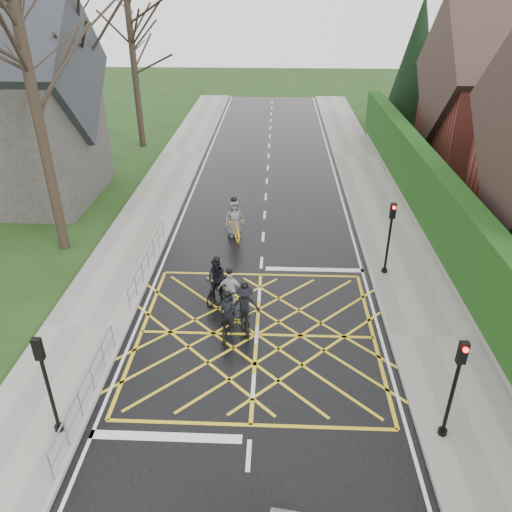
# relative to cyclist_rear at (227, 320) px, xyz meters

# --- Properties ---
(ground) EXTENTS (120.00, 120.00, 0.00)m
(ground) POSITION_rel_cyclist_rear_xyz_m (1.00, -0.02, -0.55)
(ground) COLOR black
(ground) RESTS_ON ground
(road) EXTENTS (9.00, 80.00, 0.01)m
(road) POSITION_rel_cyclist_rear_xyz_m (1.00, -0.02, -0.55)
(road) COLOR black
(road) RESTS_ON ground
(sidewalk_right) EXTENTS (3.00, 80.00, 0.15)m
(sidewalk_right) POSITION_rel_cyclist_rear_xyz_m (7.00, -0.02, -0.48)
(sidewalk_right) COLOR gray
(sidewalk_right) RESTS_ON ground
(sidewalk_left) EXTENTS (3.00, 80.00, 0.15)m
(sidewalk_left) POSITION_rel_cyclist_rear_xyz_m (-5.00, -0.02, -0.48)
(sidewalk_left) COLOR gray
(sidewalk_left) RESTS_ON ground
(stone_wall) EXTENTS (0.50, 38.00, 0.70)m
(stone_wall) POSITION_rel_cyclist_rear_xyz_m (8.75, 5.98, -0.20)
(stone_wall) COLOR slate
(stone_wall) RESTS_ON ground
(hedge) EXTENTS (0.90, 38.00, 2.80)m
(hedge) POSITION_rel_cyclist_rear_xyz_m (8.75, 5.98, 1.55)
(hedge) COLOR #14370F
(hedge) RESTS_ON stone_wall
(house_far) EXTENTS (9.80, 8.80, 10.30)m
(house_far) POSITION_rel_cyclist_rear_xyz_m (15.75, 17.98, 3.81)
(house_far) COLOR maroon
(house_far) RESTS_ON ground
(conifer) EXTENTS (4.60, 4.60, 10.00)m
(conifer) POSITION_rel_cyclist_rear_xyz_m (11.75, 25.98, 4.44)
(conifer) COLOR black
(conifer) RESTS_ON ground
(church) EXTENTS (8.80, 7.80, 11.00)m
(church) POSITION_rel_cyclist_rear_xyz_m (-12.54, 11.98, 4.37)
(church) COLOR #2D2B28
(church) RESTS_ON ground
(tree_near) EXTENTS (9.24, 9.24, 11.44)m
(tree_near) POSITION_rel_cyclist_rear_xyz_m (-8.00, 5.98, 7.36)
(tree_near) COLOR black
(tree_near) RESTS_ON ground
(tree_mid) EXTENTS (10.08, 10.08, 12.48)m
(tree_mid) POSITION_rel_cyclist_rear_xyz_m (-9.00, 13.98, 8.08)
(tree_mid) COLOR black
(tree_mid) RESTS_ON ground
(tree_far) EXTENTS (8.40, 8.40, 10.40)m
(tree_far) POSITION_rel_cyclist_rear_xyz_m (-8.30, 21.98, 6.64)
(tree_far) COLOR black
(tree_far) RESTS_ON ground
(railing_south) EXTENTS (0.05, 5.04, 1.03)m
(railing_south) POSITION_rel_cyclist_rear_xyz_m (-3.65, -3.52, 0.23)
(railing_south) COLOR slate
(railing_south) RESTS_ON ground
(railing_north) EXTENTS (0.05, 6.04, 1.03)m
(railing_north) POSITION_rel_cyclist_rear_xyz_m (-3.65, 3.98, 0.23)
(railing_north) COLOR slate
(railing_north) RESTS_ON ground
(traffic_light_ne) EXTENTS (0.24, 0.31, 3.21)m
(traffic_light_ne) POSITION_rel_cyclist_rear_xyz_m (6.10, 4.17, 1.11)
(traffic_light_ne) COLOR black
(traffic_light_ne) RESTS_ON ground
(traffic_light_se) EXTENTS (0.24, 0.31, 3.21)m
(traffic_light_se) POSITION_rel_cyclist_rear_xyz_m (6.10, -4.23, 1.11)
(traffic_light_se) COLOR black
(traffic_light_se) RESTS_ON ground
(traffic_light_sw) EXTENTS (0.24, 0.31, 3.21)m
(traffic_light_sw) POSITION_rel_cyclist_rear_xyz_m (-4.10, -4.52, 1.11)
(traffic_light_sw) COLOR black
(traffic_light_sw) RESTS_ON ground
(cyclist_rear) EXTENTS (0.71, 1.79, 1.71)m
(cyclist_rear) POSITION_rel_cyclist_rear_xyz_m (0.00, 0.00, 0.00)
(cyclist_rear) COLOR black
(cyclist_rear) RESTS_ON ground
(cyclist_back) EXTENTS (1.09, 1.88, 1.82)m
(cyclist_back) POSITION_rel_cyclist_rear_xyz_m (-0.58, 2.15, 0.13)
(cyclist_back) COLOR black
(cyclist_back) RESTS_ON ground
(cyclist_mid) EXTENTS (1.17, 1.93, 1.79)m
(cyclist_mid) POSITION_rel_cyclist_rear_xyz_m (0.56, 0.43, 0.10)
(cyclist_mid) COLOR black
(cyclist_mid) RESTS_ON ground
(cyclist_front) EXTENTS (0.91, 1.68, 1.68)m
(cyclist_front) POSITION_rel_cyclist_rear_xyz_m (-0.06, 1.53, 0.06)
(cyclist_front) COLOR black
(cyclist_front) RESTS_ON ground
(cyclist_lead) EXTENTS (1.33, 2.16, 1.98)m
(cyclist_lead) POSITION_rel_cyclist_rear_xyz_m (-0.38, 7.48, 0.13)
(cyclist_lead) COLOR gold
(cyclist_lead) RESTS_ON ground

